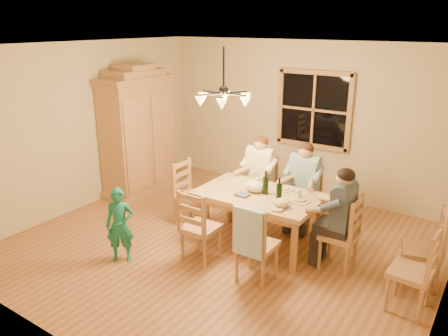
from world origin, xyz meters
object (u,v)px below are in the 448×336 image
Objects in this scene: wine_bottle_a at (266,183)px; chair_spare_front at (409,284)px; chandelier at (224,98)px; wine_bottle_b at (279,190)px; dining_table at (259,200)px; chair_near_right at (257,256)px; adult_plaid_man at (304,176)px; child at (120,225)px; armoire at (138,136)px; chair_spare_back at (420,262)px; chair_far_left at (259,199)px; chair_near_left at (201,238)px; adult_woman at (260,167)px; chair_end_left at (192,206)px; adult_slate_man at (342,206)px; chair_end_right at (338,246)px; chair_far_right at (302,210)px.

wine_bottle_a is 0.33× the size of chair_spare_front.
chandelier is 1.38m from wine_bottle_b.
chair_near_right reaches higher than dining_table.
adult_plaid_man reaches higher than child.
armoire is 2.32× the size of chair_spare_back.
chair_far_left is at bearing 124.17° from wine_bottle_a.
chair_near_left is (2.38, -1.34, -0.75)m from armoire.
child reaches higher than chair_far_left.
adult_plaid_man reaches higher than chair_far_left.
wine_bottle_a reaches higher than chair_spare_back.
adult_woman is at bearing 124.17° from wine_bottle_a.
chair_near_right and chair_end_left have the same top height.
chair_spare_front is (3.34, 1.00, -0.20)m from child.
chair_spare_back is (2.49, 0.97, 0.00)m from chair_near_left.
chair_end_left is at bearing 133.26° from chair_near_left.
chair_far_left is 1.83m from adult_slate_man.
adult_plaid_man is at bearing 59.60° from chair_spare_front.
chair_end_right is (1.15, 0.02, -0.35)m from dining_table.
chair_spare_front is at bearing -114.17° from chair_end_right.
chair_spare_front is at bearing -114.17° from adult_slate_man.
wine_bottle_b is (3.14, -0.65, -0.13)m from armoire.
chair_far_right is 1.00× the size of chair_spare_front.
adult_slate_man is (1.52, 0.33, -1.24)m from chandelier.
armoire is at bearing -109.87° from chair_end_left.
child is (-0.10, -1.37, 0.20)m from chair_end_left.
adult_woman is (0.73, 0.79, 0.54)m from chair_end_left.
adult_plaid_man is 0.88× the size of chair_spare_back.
child is at bearing -5.01° from chair_end_left.
chair_near_right is (0.43, -0.78, -0.35)m from dining_table.
wine_bottle_b is at bearing 16.63° from chandelier.
adult_plaid_man is 2.65× the size of wine_bottle_a.
adult_woman is 2.34m from child.
chair_end_right is 1.02m from chair_spare_front.
child is at bearing 53.44° from chair_far_right.
adult_slate_man is 1.15m from chair_spare_front.
chair_far_left is 3.00× the size of wine_bottle_b.
chair_spare_front is (4.87, -0.94, -0.75)m from armoire.
chair_far_right is at bearing 68.39° from dining_table.
child is (-2.41, -1.40, -0.34)m from adult_slate_man.
armoire is (-2.42, 0.87, -1.02)m from chandelier.
adult_plaid_man reaches higher than chair_spare_front.
dining_table is at bearing 117.90° from chair_near_right.
chair_end_left is 3.00× the size of wine_bottle_b.
chair_far_right is 1.67m from chair_end_left.
armoire is 2.30× the size of child.
adult_slate_man is 0.81m from wine_bottle_b.
wine_bottle_b is 2.10m from child.
wine_bottle_a is at bearing 88.67° from adult_slate_man.
chair_end_right is at bearing 0.77° from dining_table.
chair_end_right is at bearing 46.74° from chair_near_right.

